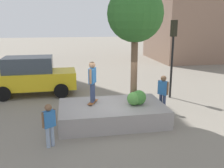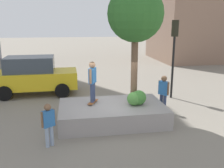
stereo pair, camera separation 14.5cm
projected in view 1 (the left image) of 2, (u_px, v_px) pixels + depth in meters
name	position (u px, v px, depth m)	size (l,w,h in m)	color
ground_plane	(111.00, 120.00, 10.67)	(120.00, 120.00, 0.00)	gray
planter_ledge	(112.00, 113.00, 10.39)	(4.38, 2.66, 0.74)	gray
plaza_tree	(135.00, 15.00, 9.81)	(2.27, 2.27, 4.83)	brown
boxwood_shrub	(134.00, 99.00, 10.20)	(0.56, 0.56, 0.56)	#4C8C3D
hedge_clump	(139.00, 97.00, 10.27)	(0.61, 0.61, 0.61)	#3D7A33
skateboard	(93.00, 102.00, 10.48)	(0.54, 0.81, 0.07)	brown
skateboarder	(92.00, 79.00, 10.23)	(0.37, 0.54, 1.72)	navy
taxi_cab	(32.00, 76.00, 14.11)	(4.78, 2.30, 2.20)	gold
traffic_light_corner	(173.00, 46.00, 13.13)	(0.34, 0.37, 4.21)	black
pedestrian_crossing	(163.00, 91.00, 11.47)	(0.42, 0.50, 1.72)	navy
passerby_with_bag	(49.00, 122.00, 8.15)	(0.44, 0.37, 1.52)	#8C9EB7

